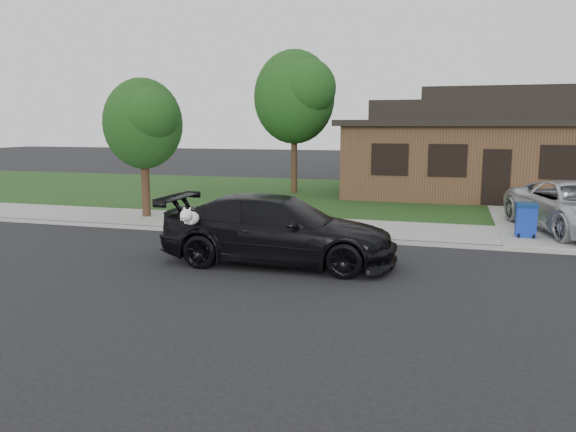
% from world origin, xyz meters
% --- Properties ---
extents(ground, '(120.00, 120.00, 0.00)m').
position_xyz_m(ground, '(0.00, 0.00, 0.00)').
color(ground, black).
rests_on(ground, ground).
extents(sidewalk, '(60.00, 3.00, 0.12)m').
position_xyz_m(sidewalk, '(0.00, 5.00, 0.06)').
color(sidewalk, gray).
rests_on(sidewalk, ground).
extents(curb, '(60.00, 0.12, 0.12)m').
position_xyz_m(curb, '(0.00, 3.50, 0.06)').
color(curb, gray).
rests_on(curb, ground).
extents(lawn, '(60.00, 13.00, 0.13)m').
position_xyz_m(lawn, '(0.00, 13.00, 0.07)').
color(lawn, '#193814').
rests_on(lawn, ground).
extents(driveway, '(4.50, 13.00, 0.14)m').
position_xyz_m(driveway, '(6.00, 10.00, 0.07)').
color(driveway, gray).
rests_on(driveway, ground).
extents(sedan, '(5.46, 2.63, 1.57)m').
position_xyz_m(sedan, '(-1.37, 0.62, 0.79)').
color(sedan, black).
rests_on(sedan, ground).
extents(minivan, '(3.81, 5.67, 1.44)m').
position_xyz_m(minivan, '(5.84, 5.97, 0.86)').
color(minivan, silver).
rests_on(minivan, driveway).
extents(recycling_bin, '(0.58, 0.61, 0.94)m').
position_xyz_m(recycling_bin, '(4.41, 4.92, 0.60)').
color(recycling_bin, '#0D2A97').
rests_on(recycling_bin, sidewalk).
extents(house, '(12.60, 8.60, 4.65)m').
position_xyz_m(house, '(4.00, 15.00, 2.13)').
color(house, '#422B1C').
rests_on(house, ground).
extents(tree_0, '(3.78, 3.60, 6.34)m').
position_xyz_m(tree_0, '(-4.34, 12.88, 4.48)').
color(tree_0, '#332114').
rests_on(tree_0, ground).
extents(tree_2, '(2.73, 2.60, 4.59)m').
position_xyz_m(tree_2, '(-7.38, 5.11, 3.27)').
color(tree_2, '#332114').
rests_on(tree_2, ground).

